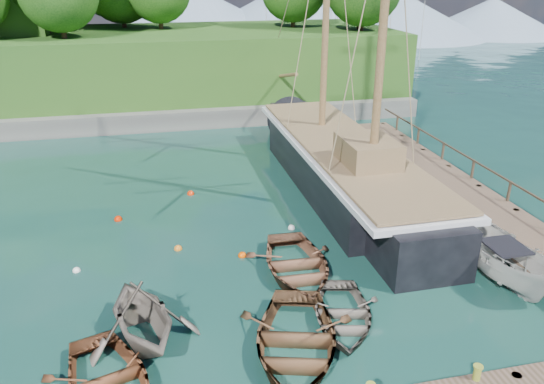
% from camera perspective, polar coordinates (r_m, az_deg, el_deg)
% --- Properties ---
extents(ground, '(160.00, 160.00, 0.00)m').
position_cam_1_polar(ground, '(18.27, -1.91, -12.64)').
color(ground, '#12322A').
rests_on(ground, ground).
extents(dock_east, '(3.20, 24.00, 1.10)m').
position_cam_1_polar(dock_east, '(27.79, 19.08, 0.12)').
color(dock_east, '#483828').
rests_on(dock_east, ground).
extents(rowboat_1, '(4.40, 4.76, 2.09)m').
position_cam_1_polar(rowboat_1, '(17.51, -13.58, -15.19)').
color(rowboat_1, '#6C6358').
rests_on(rowboat_1, ground).
extents(rowboat_2, '(4.97, 5.97, 1.07)m').
position_cam_1_polar(rowboat_2, '(16.58, 2.44, -16.95)').
color(rowboat_2, '#50351F').
rests_on(rowboat_2, ground).
extents(rowboat_3, '(3.66, 4.47, 0.81)m').
position_cam_1_polar(rowboat_3, '(17.88, 7.51, -13.75)').
color(rowboat_3, '#585148').
rests_on(rowboat_3, ground).
extents(rowboat_4, '(3.66, 4.99, 1.01)m').
position_cam_1_polar(rowboat_4, '(20.19, 2.63, -8.84)').
color(rowboat_4, brown).
rests_on(rowboat_4, ground).
extents(cabin_boat_white, '(2.11, 5.13, 1.95)m').
position_cam_1_polar(cabin_boat_white, '(21.54, 23.26, -8.70)').
color(cabin_boat_white, '#BABAB3').
rests_on(cabin_boat_white, ground).
extents(schooner, '(4.73, 25.70, 18.54)m').
position_cam_1_polar(schooner, '(27.63, 7.63, 2.43)').
color(schooner, black).
rests_on(schooner, ground).
extents(mooring_buoy_0, '(0.30, 0.30, 0.30)m').
position_cam_1_polar(mooring_buoy_0, '(21.67, -20.27, -8.01)').
color(mooring_buoy_0, white).
rests_on(mooring_buoy_0, ground).
extents(mooring_buoy_1, '(0.33, 0.33, 0.33)m').
position_cam_1_polar(mooring_buoy_1, '(22.16, -10.06, -6.09)').
color(mooring_buoy_1, orange).
rests_on(mooring_buoy_1, ground).
extents(mooring_buoy_2, '(0.33, 0.33, 0.33)m').
position_cam_1_polar(mooring_buoy_2, '(21.37, -3.23, -6.91)').
color(mooring_buoy_2, '#FB5000').
rests_on(mooring_buoy_2, ground).
extents(mooring_buoy_3, '(0.31, 0.31, 0.31)m').
position_cam_1_polar(mooring_buoy_3, '(23.49, 2.11, -3.96)').
color(mooring_buoy_3, white).
rests_on(mooring_buoy_3, ground).
extents(mooring_buoy_4, '(0.37, 0.37, 0.37)m').
position_cam_1_polar(mooring_buoy_4, '(25.24, -16.20, -2.91)').
color(mooring_buoy_4, red).
rests_on(mooring_buoy_4, ground).
extents(mooring_buoy_5, '(0.36, 0.36, 0.36)m').
position_cam_1_polar(mooring_buoy_5, '(27.27, -8.74, -0.25)').
color(mooring_buoy_5, red).
rests_on(mooring_buoy_5, ground).
extents(headland, '(51.00, 19.31, 12.90)m').
position_cam_1_polar(headland, '(47.36, -25.95, 14.61)').
color(headland, '#474744').
rests_on(headland, ground).
extents(distant_ridge, '(117.00, 40.00, 10.00)m').
position_cam_1_polar(distant_ridge, '(85.12, -8.40, 18.54)').
color(distant_ridge, '#728CA5').
rests_on(distant_ridge, ground).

